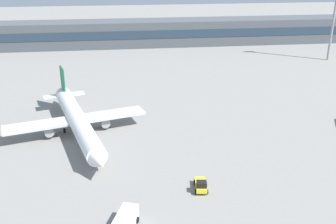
{
  "coord_description": "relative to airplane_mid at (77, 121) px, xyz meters",
  "views": [
    {
      "loc": [
        -14.35,
        -29.26,
        30.83
      ],
      "look_at": [
        -5.33,
        40.0,
        3.0
      ],
      "focal_mm": 42.24,
      "sensor_mm": 36.0,
      "label": 1
    }
  ],
  "objects": [
    {
      "name": "service_van_white",
      "position": [
        7.69,
        -28.33,
        -1.69
      ],
      "size": [
        3.67,
        5.57,
        2.08
      ],
      "color": "white",
      "rests_on": "ground_plane"
    },
    {
      "name": "floodlight_tower_west",
      "position": [
        73.55,
        46.85,
        14.59
      ],
      "size": [
        3.2,
        0.8,
        30.61
      ],
      "color": "gray",
      "rests_on": "ground_plane"
    },
    {
      "name": "ground_plane",
      "position": [
        22.15,
        1.66,
        -2.8
      ],
      "size": [
        400.0,
        400.0,
        0.0
      ],
      "primitive_type": "plane",
      "color": "gray"
    },
    {
      "name": "terminal_building",
      "position": [
        22.15,
        76.02,
        1.7
      ],
      "size": [
        145.78,
        12.13,
        9.0
      ],
      "color": "#4C5156",
      "rests_on": "ground_plane"
    },
    {
      "name": "airplane_mid",
      "position": [
        0.0,
        0.0,
        0.0
      ],
      "size": [
        25.9,
        36.44,
        9.18
      ],
      "color": "white",
      "rests_on": "ground_plane"
    },
    {
      "name": "baggage_tug_yellow",
      "position": [
        18.56,
        -20.93,
        -2.0
      ],
      "size": [
        2.18,
        3.76,
        1.75
      ],
      "color": "yellow",
      "rests_on": "ground_plane"
    }
  ]
}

